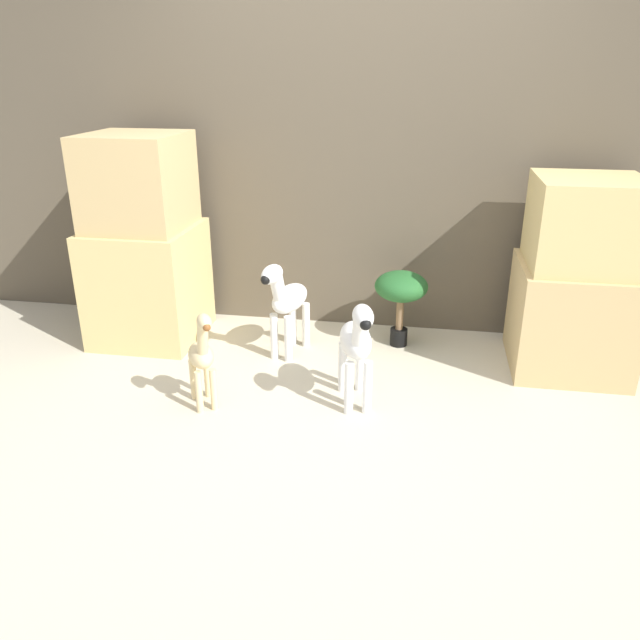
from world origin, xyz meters
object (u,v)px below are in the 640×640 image
at_px(zebra_left, 286,300).
at_px(potted_palm_front, 401,290).
at_px(giraffe_figurine, 202,355).
at_px(zebra_right, 357,343).

distance_m(zebra_left, potted_palm_front, 0.74).
relative_size(zebra_left, potted_palm_front, 1.28).
relative_size(zebra_left, giraffe_figurine, 1.09).
distance_m(zebra_left, giraffe_figurine, 0.78).
xyz_separation_m(zebra_left, giraffe_figurine, (-0.29, -0.72, -0.07)).
height_order(zebra_right, giraffe_figurine, zebra_right).
bearing_deg(zebra_left, giraffe_figurine, -112.37).
bearing_deg(zebra_left, potted_palm_front, 21.51).
distance_m(zebra_right, zebra_left, 0.75).
bearing_deg(zebra_right, giraffe_figurine, -169.06).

